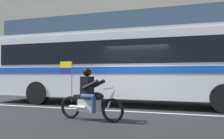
# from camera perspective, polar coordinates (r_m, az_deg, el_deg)

# --- Properties ---
(ground_plane) EXTENTS (60.00, 60.00, 0.00)m
(ground_plane) POSITION_cam_1_polar(r_m,az_deg,el_deg) (9.06, 5.95, -9.89)
(ground_plane) COLOR black
(sidewalk_curb) EXTENTS (28.00, 3.80, 0.15)m
(sidewalk_curb) POSITION_cam_1_polar(r_m,az_deg,el_deg) (14.04, 10.18, -6.44)
(sidewalk_curb) COLOR #A39E93
(sidewalk_curb) RESTS_ON ground_plane
(lane_center_stripe) EXTENTS (26.60, 0.14, 0.01)m
(lane_center_stripe) POSITION_cam_1_polar(r_m,az_deg,el_deg) (8.48, 5.11, -10.47)
(lane_center_stripe) COLOR silver
(lane_center_stripe) RESTS_ON ground_plane
(transit_bus) EXTENTS (13.14, 2.64, 3.22)m
(transit_bus) POSITION_cam_1_polar(r_m,az_deg,el_deg) (10.22, 4.88, 1.71)
(transit_bus) COLOR white
(transit_bus) RESTS_ON ground_plane
(motorcycle_with_rider) EXTENTS (2.18, 0.68, 1.78)m
(motorcycle_with_rider) POSITION_cam_1_polar(r_m,az_deg,el_deg) (6.85, -5.60, -7.10)
(motorcycle_with_rider) COLOR black
(motorcycle_with_rider) RESTS_ON ground_plane
(fire_hydrant) EXTENTS (0.22, 0.30, 0.75)m
(fire_hydrant) POSITION_cam_1_polar(r_m,az_deg,el_deg) (14.46, -7.17, -4.53)
(fire_hydrant) COLOR #4C8C3F
(fire_hydrant) RESTS_ON sidewalk_curb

